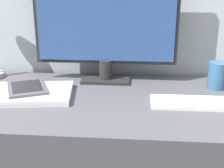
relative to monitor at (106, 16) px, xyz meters
The scene contains 5 objects.
monitor is the anchor object (origin of this frame).
keyboard 0.48m from the monitor, 33.22° to the right, with size 0.34×0.11×0.01m.
laptop 0.41m from the monitor, 142.45° to the right, with size 0.33×0.25×0.02m.
ereader 0.40m from the monitor, 146.94° to the right, with size 0.19×0.22×0.01m.
coffee_mug 0.49m from the monitor, ahead, with size 0.11×0.07×0.10m.
Camera 1 is at (0.12, -0.77, 1.13)m, focal length 50.00 mm.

